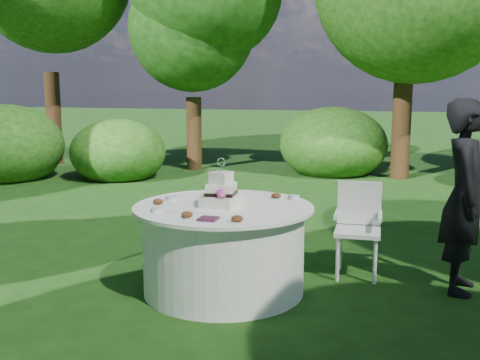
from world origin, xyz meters
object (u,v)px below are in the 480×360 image
object	(u,v)px
cake	(221,193)
chair	(358,222)
napkins	(208,219)
table	(224,248)
guest	(465,197)

from	to	relation	value
cake	chair	world-z (taller)	cake
napkins	cake	bearing A→B (deg)	97.25
cake	table	bearing A→B (deg)	85.75
napkins	cake	size ratio (longest dim) A/B	0.33
table	chair	distance (m)	1.35
napkins	cake	distance (m)	0.52
napkins	table	distance (m)	0.68
guest	chair	xyz separation A→B (m)	(-0.91, 0.17, -0.33)
guest	cake	size ratio (longest dim) A/B	4.01
napkins	chair	distance (m)	1.71
cake	chair	size ratio (longest dim) A/B	0.47
table	guest	bearing A→B (deg)	17.18
table	cake	xyz separation A→B (m)	(-0.00, -0.04, 0.50)
guest	napkins	bearing A→B (deg)	125.89
table	chair	xyz separation A→B (m)	(1.08, 0.79, 0.13)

